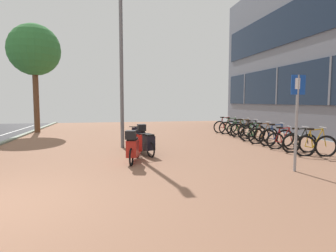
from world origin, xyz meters
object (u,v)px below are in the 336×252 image
at_px(bicycle_rack_03, 276,138).
at_px(lamp_post, 121,60).
at_px(scooter_near, 145,143).
at_px(bicycle_rack_01, 300,143).
at_px(bicycle_rack_10, 225,127).
at_px(scooter_mid, 134,147).
at_px(bicycle_rack_02, 283,141).
at_px(bicycle_rack_06, 251,132).
at_px(bicycle_rack_05, 254,134).
at_px(street_tree, 34,51).
at_px(bicycle_rack_08, 239,129).
at_px(parking_sign, 297,112).
at_px(bicycle_rack_04, 263,136).
at_px(bicycle_rack_09, 231,128).
at_px(scooter_far, 139,137).
at_px(bicycle_rack_00, 315,146).
at_px(bicycle_rack_07, 244,130).

bearing_deg(bicycle_rack_03, lamp_post, 171.67).
bearing_deg(bicycle_rack_03, scooter_near, -171.48).
xyz_separation_m(bicycle_rack_01, bicycle_rack_03, (-0.00, 1.44, 0.01)).
relative_size(bicycle_rack_10, scooter_mid, 0.86).
bearing_deg(bicycle_rack_02, lamp_post, 164.88).
height_order(bicycle_rack_01, bicycle_rack_06, bicycle_rack_06).
xyz_separation_m(bicycle_rack_05, street_tree, (-10.71, 5.94, 4.41)).
xyz_separation_m(bicycle_rack_01, scooter_mid, (-5.94, -0.53, 0.12)).
distance_m(bicycle_rack_05, bicycle_rack_08, 2.18).
xyz_separation_m(bicycle_rack_10, parking_sign, (-1.78, -8.89, 1.19)).
bearing_deg(lamp_post, bicycle_rack_05, 5.18).
bearing_deg(bicycle_rack_03, bicycle_rack_05, 97.62).
bearing_deg(bicycle_rack_01, bicycle_rack_03, 90.20).
bearing_deg(bicycle_rack_04, bicycle_rack_02, -89.40).
relative_size(bicycle_rack_09, scooter_mid, 0.82).
xyz_separation_m(bicycle_rack_02, street_tree, (-10.75, 8.10, 4.42)).
height_order(bicycle_rack_02, scooter_near, bicycle_rack_02).
distance_m(bicycle_rack_08, parking_sign, 7.79).
relative_size(bicycle_rack_06, street_tree, 0.22).
xyz_separation_m(bicycle_rack_02, bicycle_rack_08, (0.22, 4.33, 0.01)).
distance_m(bicycle_rack_06, parking_sign, 6.41).
relative_size(bicycle_rack_04, scooter_far, 0.79).
bearing_deg(bicycle_rack_06, scooter_far, -161.83).
height_order(bicycle_rack_06, bicycle_rack_10, bicycle_rack_10).
relative_size(bicycle_rack_00, parking_sign, 0.55).
height_order(bicycle_rack_10, scooter_mid, scooter_mid).
xyz_separation_m(bicycle_rack_03, bicycle_rack_08, (0.07, 3.61, -0.01)).
xyz_separation_m(bicycle_rack_02, bicycle_rack_10, (0.05, 5.78, 0.03)).
xyz_separation_m(bicycle_rack_05, scooter_mid, (-5.75, -3.42, 0.13)).
bearing_deg(scooter_mid, scooter_near, 68.06).
bearing_deg(bicycle_rack_05, bicycle_rack_09, 86.79).
bearing_deg(bicycle_rack_02, bicycle_rack_03, 78.06).
xyz_separation_m(bicycle_rack_05, bicycle_rack_07, (0.19, 1.44, 0.02)).
bearing_deg(bicycle_rack_01, scooter_far, 162.29).
bearing_deg(bicycle_rack_02, scooter_near, -178.95).
height_order(bicycle_rack_03, lamp_post, lamp_post).
distance_m(bicycle_rack_00, bicycle_rack_09, 6.50).
bearing_deg(lamp_post, bicycle_rack_10, 34.39).
bearing_deg(bicycle_rack_00, bicycle_rack_06, 90.35).
height_order(bicycle_rack_09, scooter_mid, scooter_mid).
height_order(bicycle_rack_01, lamp_post, lamp_post).
bearing_deg(bicycle_rack_03, bicycle_rack_09, 90.41).
relative_size(bicycle_rack_05, scooter_far, 0.74).
bearing_deg(bicycle_rack_08, bicycle_rack_10, 96.71).
bearing_deg(scooter_mid, bicycle_rack_06, 34.70).
height_order(bicycle_rack_00, lamp_post, lamp_post).
xyz_separation_m(bicycle_rack_04, bicycle_rack_05, (-0.03, 0.72, -0.01)).
xyz_separation_m(bicycle_rack_01, bicycle_rack_10, (-0.11, 6.50, 0.01)).
distance_m(bicycle_rack_01, bicycle_rack_07, 4.33).
distance_m(bicycle_rack_10, scooter_far, 7.21).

